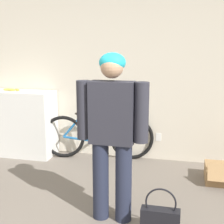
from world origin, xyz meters
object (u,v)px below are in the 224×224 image
at_px(bicycle, 97,136).
at_px(banana, 12,90).
at_px(person, 112,128).
at_px(handbag, 160,219).

distance_m(bicycle, banana, 1.51).
relative_size(person, handbag, 3.65).
bearing_deg(bicycle, person, -78.48).
relative_size(bicycle, banana, 5.77).
bearing_deg(handbag, bicycle, 121.83).
bearing_deg(bicycle, banana, 174.15).
bearing_deg(person, banana, 143.40).
xyz_separation_m(person, handbag, (0.49, -0.16, -0.79)).
xyz_separation_m(banana, handbag, (2.45, -1.69, -0.88)).
xyz_separation_m(bicycle, banana, (-1.34, -0.08, 0.68)).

